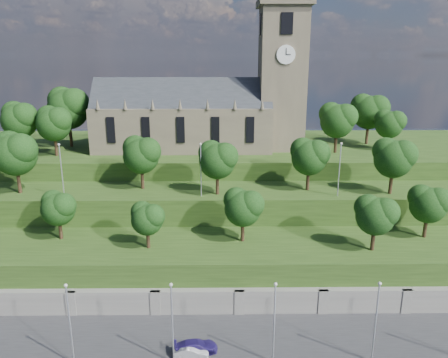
{
  "coord_description": "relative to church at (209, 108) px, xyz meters",
  "views": [
    {
      "loc": [
        2.65,
        -34.78,
        31.84
      ],
      "look_at": [
        3.37,
        30.0,
        13.47
      ],
      "focal_mm": 35.0,
      "sensor_mm": 36.0,
      "label": 1
    }
  ],
  "objects": [
    {
      "name": "promenade",
      "position": [
        -0.79,
        -39.98,
        -21.52
      ],
      "size": [
        160.0,
        12.0,
        2.0
      ],
      "primitive_type": "cube",
      "color": "#2D2D30",
      "rests_on": "ground"
    },
    {
      "name": "retaining_wall",
      "position": [
        -0.79,
        -34.01,
        -20.02
      ],
      "size": [
        160.0,
        2.1,
        5.0
      ],
      "color": "slate",
      "rests_on": "ground"
    },
    {
      "name": "embankment_lower",
      "position": [
        -0.79,
        -27.98,
        -18.52
      ],
      "size": [
        160.0,
        12.0,
        8.0
      ],
      "primitive_type": "cube",
      "color": "#264216",
      "rests_on": "ground"
    },
    {
      "name": "embankment_upper",
      "position": [
        -0.79,
        -16.98,
        -16.52
      ],
      "size": [
        160.0,
        10.0,
        12.0
      ],
      "primitive_type": "cube",
      "color": "#264216",
      "rests_on": "ground"
    },
    {
      "name": "hilltop",
      "position": [
        -0.79,
        4.02,
        -15.02
      ],
      "size": [
        160.0,
        32.0,
        15.0
      ],
      "primitive_type": "cube",
      "color": "#264216",
      "rests_on": "ground"
    },
    {
      "name": "church",
      "position": [
        0.0,
        0.0,
        0.0
      ],
      "size": [
        38.6,
        12.35,
        27.6
      ],
      "color": "brown",
      "rests_on": "hilltop"
    },
    {
      "name": "trees_lower",
      "position": [
        4.67,
        -27.76,
        -9.86
      ],
      "size": [
        64.24,
        8.85,
        7.28
      ],
      "color": "black",
      "rests_on": "embankment_lower"
    },
    {
      "name": "trees_upper",
      "position": [
        -1.03,
        -17.8,
        -4.78
      ],
      "size": [
        61.85,
        8.55,
        9.26
      ],
      "color": "black",
      "rests_on": "embankment_upper"
    },
    {
      "name": "trees_hilltop",
      "position": [
        -4.46,
        -0.82,
        -0.95
      ],
      "size": [
        72.2,
        16.17,
        11.27
      ],
      "color": "black",
      "rests_on": "hilltop"
    },
    {
      "name": "lamp_posts_promenade",
      "position": [
        -2.79,
        -43.48,
        -15.41
      ],
      "size": [
        60.36,
        0.36,
        8.97
      ],
      "color": "#B2B2B7",
      "rests_on": "promenade"
    },
    {
      "name": "lamp_posts_upper",
      "position": [
        -0.79,
        -19.98,
        -5.95
      ],
      "size": [
        40.36,
        0.36,
        7.93
      ],
      "color": "#B2B2B7",
      "rests_on": "embankment_upper"
    },
    {
      "name": "car_middle",
      "position": [
        -1.06,
        -42.54,
        -19.94
      ],
      "size": [
        3.59,
        1.42,
        1.16
      ],
      "primitive_type": "imported",
      "rotation": [
        0.0,
        0.0,
        1.52
      ],
      "color": "#9FA0A4",
      "rests_on": "promenade"
    },
    {
      "name": "car_right",
      "position": [
        -0.63,
        -41.82,
        -19.86
      ],
      "size": [
        4.77,
        2.55,
        1.31
      ],
      "primitive_type": "imported",
      "rotation": [
        0.0,
        0.0,
        1.73
      ],
      "color": "navy",
      "rests_on": "promenade"
    }
  ]
}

